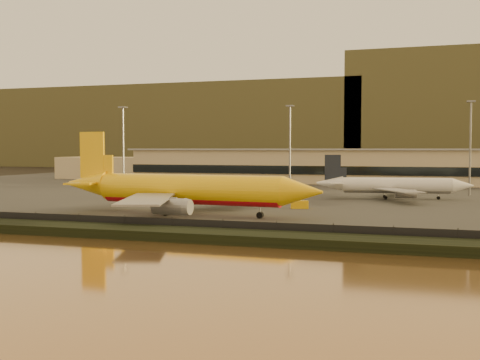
{
  "coord_description": "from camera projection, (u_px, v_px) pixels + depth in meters",
  "views": [
    {
      "loc": [
        31.02,
        -94.39,
        12.79
      ],
      "look_at": [
        -3.51,
        12.0,
        6.92
      ],
      "focal_mm": 45.0,
      "sensor_mm": 36.0,
      "label": 1
    }
  ],
  "objects": [
    {
      "name": "ground",
      "position": [
        238.0,
        225.0,
        99.89
      ],
      "size": [
        900.0,
        900.0,
        0.0
      ],
      "primitive_type": "plane",
      "color": "black",
      "rests_on": "ground"
    },
    {
      "name": "distant_hills",
      "position": [
        359.0,
        122.0,
        427.6
      ],
      "size": [
        470.0,
        160.0,
        70.0
      ],
      "color": "brown",
      "rests_on": "ground"
    },
    {
      "name": "perimeter_fence",
      "position": [
        210.0,
        227.0,
        87.48
      ],
      "size": [
        300.0,
        0.05,
        2.2
      ],
      "primitive_type": "cube",
      "color": "black",
      "rests_on": "tarmac"
    },
    {
      "name": "terminal_building",
      "position": [
        306.0,
        166.0,
        223.3
      ],
      "size": [
        202.0,
        25.0,
        12.6
      ],
      "color": "tan",
      "rests_on": "tarmac"
    },
    {
      "name": "embankment",
      "position": [
        200.0,
        235.0,
        83.71
      ],
      "size": [
        320.0,
        7.0,
        1.4
      ],
      "primitive_type": "cube",
      "color": "black",
      "rests_on": "ground"
    },
    {
      "name": "dhl_cargo_jet",
      "position": [
        185.0,
        190.0,
        113.71
      ],
      "size": [
        53.38,
        52.2,
        15.94
      ],
      "rotation": [
        0.0,
        0.0,
        -0.07
      ],
      "color": "yellow",
      "rests_on": "tarmac"
    },
    {
      "name": "tarmac",
      "position": [
        331.0,
        189.0,
        190.13
      ],
      "size": [
        320.0,
        220.0,
        0.2
      ],
      "primitive_type": "cube",
      "color": "#2D2D2D",
      "rests_on": "ground"
    },
    {
      "name": "white_narrowbody_jet",
      "position": [
        394.0,
        186.0,
        150.16
      ],
      "size": [
        38.35,
        37.03,
        11.03
      ],
      "rotation": [
        0.0,
        0.0,
        0.16
      ],
      "color": "white",
      "rests_on": "tarmac"
    },
    {
      "name": "apron_light_masts",
      "position": [
        374.0,
        138.0,
        165.69
      ],
      "size": [
        152.2,
        12.2,
        25.4
      ],
      "color": "slate",
      "rests_on": "tarmac"
    },
    {
      "name": "gse_vehicle_white",
      "position": [
        195.0,
        199.0,
        138.65
      ],
      "size": [
        4.69,
        3.16,
        1.94
      ],
      "primitive_type": "cube",
      "rotation": [
        0.0,
        0.0,
        -0.31
      ],
      "color": "white",
      "rests_on": "tarmac"
    },
    {
      "name": "gse_vehicle_yellow",
      "position": [
        300.0,
        205.0,
        126.25
      ],
      "size": [
        3.97,
        2.63,
        1.65
      ],
      "primitive_type": "cube",
      "rotation": [
        0.0,
        0.0,
        0.29
      ],
      "color": "yellow",
      "rests_on": "tarmac"
    }
  ]
}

